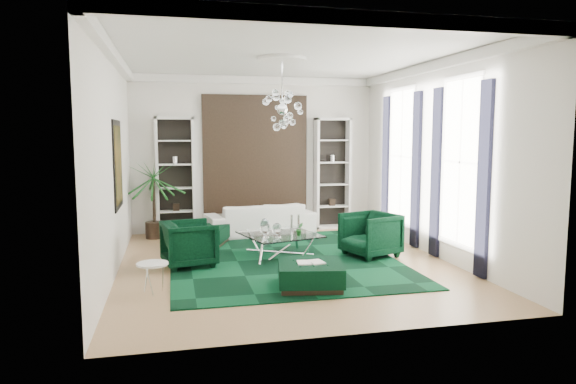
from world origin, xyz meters
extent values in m
cube|color=tan|center=(0.00, 0.00, -0.01)|extent=(6.00, 7.00, 0.02)
cube|color=white|center=(0.00, 0.00, 3.81)|extent=(6.00, 7.00, 0.02)
cube|color=silver|center=(0.00, 3.51, 1.90)|extent=(6.00, 0.02, 3.80)
cube|color=silver|center=(0.00, -3.51, 1.90)|extent=(6.00, 0.02, 3.80)
cube|color=silver|center=(-3.01, 0.00, 1.90)|extent=(0.02, 7.00, 3.80)
cube|color=silver|center=(3.01, 0.00, 1.90)|extent=(0.02, 7.00, 3.80)
cylinder|color=white|center=(0.00, 0.30, 3.77)|extent=(0.90, 0.90, 0.05)
cube|color=black|center=(0.00, 3.46, 1.90)|extent=(2.50, 0.06, 2.80)
cube|color=black|center=(-2.97, 0.60, 1.85)|extent=(0.04, 1.30, 1.60)
cube|color=white|center=(2.99, -0.90, 1.90)|extent=(0.03, 1.10, 2.90)
cube|color=black|center=(2.96, -1.68, 1.65)|extent=(0.07, 0.30, 3.25)
cube|color=black|center=(2.96, -0.12, 1.65)|extent=(0.07, 0.30, 3.25)
cube|color=white|center=(2.99, 1.50, 1.90)|extent=(0.03, 1.10, 2.90)
cube|color=black|center=(2.96, 0.72, 1.65)|extent=(0.07, 0.30, 3.25)
cube|color=black|center=(2.96, 2.28, 1.65)|extent=(0.07, 0.30, 3.25)
cube|color=black|center=(0.00, 0.30, 0.01)|extent=(4.20, 5.00, 0.02)
imported|color=white|center=(0.00, 2.85, 0.37)|extent=(2.67, 1.38, 0.74)
imported|color=black|center=(-1.75, 0.20, 0.42)|extent=(1.07, 1.05, 0.83)
imported|color=black|center=(1.75, 0.20, 0.43)|extent=(1.20, 1.18, 0.87)
cube|color=black|center=(-1.35, 2.00, 0.20)|extent=(1.15, 1.15, 0.40)
cube|color=black|center=(0.05, -1.55, 0.20)|extent=(1.15, 1.15, 0.39)
cube|color=white|center=(0.05, -1.55, 0.41)|extent=(0.43, 0.28, 0.03)
cylinder|color=white|center=(-2.35, -1.30, 0.23)|extent=(0.56, 0.56, 0.45)
imported|color=#19591E|center=(0.33, 0.27, 0.59)|extent=(0.16, 0.13, 0.26)
camera|label=1|loc=(-2.03, -9.12, 2.41)|focal=32.00mm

